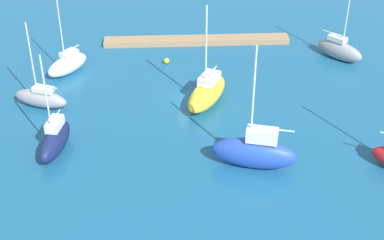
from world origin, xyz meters
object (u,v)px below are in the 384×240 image
Objects in this scene: sailboat_white_east_end at (67,64)px; sailboat_yellow_west_end at (207,92)px; sailboat_gray_outer_mooring at (339,50)px; sailboat_gray_near_pier at (41,98)px; sailboat_blue_lone_south at (254,151)px; pier_dock at (197,40)px; mooring_buoy_yellow at (166,61)px; sailboat_navy_lone_north at (55,140)px.

sailboat_yellow_west_end reaches higher than sailboat_white_east_end.
sailboat_gray_outer_mooring is 36.78m from sailboat_gray_near_pier.
sailboat_yellow_west_end is 0.93× the size of sailboat_blue_lone_south.
sailboat_gray_outer_mooring reaches higher than sailboat_white_east_end.
sailboat_blue_lone_south is at bearing 172.07° from sailboat_gray_near_pier.
pier_dock is 35.04× the size of mooring_buoy_yellow.
sailboat_gray_outer_mooring is 37.41m from sailboat_navy_lone_north.
sailboat_blue_lone_south is (-3.53, 11.68, 0.38)m from sailboat_yellow_west_end.
sailboat_yellow_west_end is at bearing 130.56° from sailboat_navy_lone_north.
pier_dock is 28.23m from sailboat_navy_lone_north.
sailboat_blue_lone_south is at bearing 110.21° from mooring_buoy_yellow.
pier_dock is 2.14× the size of sailboat_yellow_west_end.
sailboat_navy_lone_north is at bearing 4.86° from sailboat_blue_lone_south.
sailboat_white_east_end is (33.58, 2.18, -0.08)m from sailboat_gray_outer_mooring.
sailboat_white_east_end reaches higher than sailboat_navy_lone_north.
sailboat_gray_outer_mooring is 25.75m from sailboat_blue_lone_south.
sailboat_blue_lone_south reaches higher than pier_dock.
sailboat_yellow_west_end is (-0.27, 15.56, 0.97)m from pier_dock.
sailboat_blue_lone_south reaches higher than sailboat_navy_lone_north.
sailboat_gray_outer_mooring is at bearing 131.17° from sailboat_navy_lone_north.
sailboat_yellow_west_end is at bearing 90.98° from pier_dock.
sailboat_gray_outer_mooring is 21.74m from mooring_buoy_yellow.
sailboat_white_east_end is 7.96m from sailboat_gray_near_pier.
sailboat_gray_near_pier is at bearing -115.94° from sailboat_gray_outer_mooring.
sailboat_gray_outer_mooring reaches higher than sailboat_navy_lone_north.
pier_dock is 1.99× the size of sailboat_blue_lone_south.
sailboat_blue_lone_south reaches higher than sailboat_gray_outer_mooring.
sailboat_blue_lone_south is 24.60m from sailboat_gray_near_pier.
mooring_buoy_yellow is at bearing 160.80° from sailboat_navy_lone_north.
sailboat_blue_lone_south is 17.59× the size of mooring_buoy_yellow.
sailboat_navy_lone_north is 0.85× the size of sailboat_blue_lone_south.
sailboat_blue_lone_south reaches higher than sailboat_gray_near_pier.
sailboat_navy_lone_north is 17.35m from sailboat_yellow_west_end.
sailboat_navy_lone_north is 8.96m from sailboat_gray_near_pier.
sailboat_white_east_end reaches higher than sailboat_gray_near_pier.
sailboat_navy_lone_north is at bearing 129.33° from sailboat_gray_near_pier.
sailboat_gray_near_pier is (18.05, -0.11, -0.23)m from sailboat_yellow_west_end.
pier_dock is at bearing 153.97° from sailboat_white_east_end.
sailboat_navy_lone_north reaches higher than sailboat_gray_near_pier.
sailboat_yellow_west_end is at bearing 114.10° from mooring_buoy_yellow.
sailboat_gray_outer_mooring is 1.05× the size of sailboat_navy_lone_north.
sailboat_white_east_end reaches higher than pier_dock.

